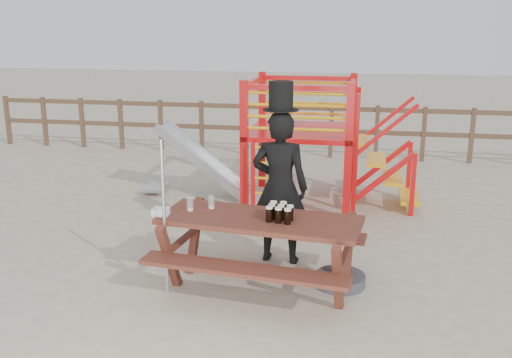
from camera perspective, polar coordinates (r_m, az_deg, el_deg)
ground at (r=6.48m, az=-1.03°, el=-11.52°), size 60.00×60.00×0.00m
back_fence at (r=12.90m, az=5.31°, el=5.46°), size 15.09×0.09×1.20m
playground_fort at (r=9.48m, az=4.09°, el=4.00°), size 4.71×1.84×2.10m
picnic_table at (r=6.40m, az=0.37°, el=-6.56°), size 2.37×1.76×0.86m
man_with_hat at (r=7.03m, az=2.41°, el=-0.45°), size 0.73×0.50×2.27m
metal_pole at (r=6.26m, az=-9.14°, el=-3.97°), size 0.04×0.04×1.75m
parasol_base at (r=6.74m, az=8.41°, el=-9.94°), size 0.58×0.58×0.24m
paper_bag at (r=6.45m, az=-9.50°, el=-3.24°), size 0.19×0.15×0.08m
stout_pints at (r=6.19m, az=2.35°, el=-3.36°), size 0.29×0.31×0.17m
empty_glasses at (r=6.57m, az=-5.55°, el=-2.47°), size 0.29×0.20×0.15m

